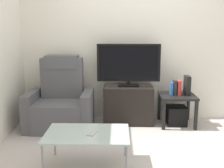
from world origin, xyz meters
TOP-DOWN VIEW (x-y plane):
  - ground_plane at (0.00, 0.00)m, footprint 6.40×6.40m
  - wall_back at (0.00, 1.13)m, footprint 6.40×0.06m
  - tv_stand at (-0.12, 0.85)m, footprint 0.77×0.44m
  - television at (-0.12, 0.87)m, footprint 0.98×0.20m
  - recliner_armchair at (-1.16, 0.63)m, footprint 0.98×0.78m
  - side_table at (0.64, 0.77)m, footprint 0.54×0.54m
  - subwoofer_box at (0.64, 0.77)m, footprint 0.29×0.29m
  - book_leftmost at (0.54, 0.75)m, footprint 0.03×0.11m
  - book_middle at (0.59, 0.75)m, footprint 0.04×0.12m
  - book_rightmost at (0.65, 0.75)m, footprint 0.05×0.14m
  - game_console at (0.78, 0.78)m, footprint 0.07×0.20m
  - coffee_table at (-0.61, -0.63)m, footprint 0.90×0.60m
  - cell_phone at (-0.55, -0.65)m, footprint 0.12×0.16m

SIDE VIEW (x-z plane):
  - ground_plane at x=0.00m, z-range 0.00..0.00m
  - subwoofer_box at x=0.64m, z-range 0.00..0.29m
  - tv_stand at x=-0.12m, z-range 0.00..0.59m
  - coffee_table at x=-0.61m, z-range 0.17..0.56m
  - recliner_armchair at x=-1.16m, z-range -0.17..0.91m
  - cell_phone at x=-0.55m, z-range 0.39..0.40m
  - side_table at x=0.64m, z-range 0.16..0.65m
  - book_leftmost at x=0.54m, z-range 0.48..0.68m
  - book_middle at x=0.59m, z-range 0.48..0.71m
  - book_rightmost at x=0.65m, z-range 0.48..0.71m
  - game_console at x=0.78m, z-range 0.48..0.78m
  - television at x=-0.12m, z-range 0.61..1.27m
  - wall_back at x=0.00m, z-range 0.00..2.60m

